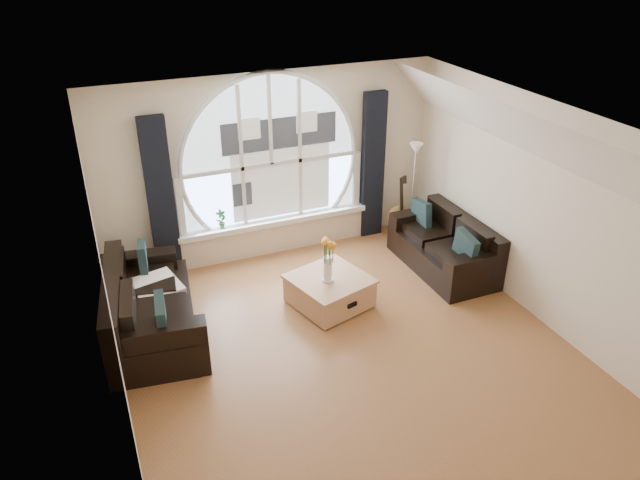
% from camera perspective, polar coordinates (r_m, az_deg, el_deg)
% --- Properties ---
extents(ground, '(5.00, 5.50, 0.01)m').
position_cam_1_polar(ground, '(7.18, 2.83, -10.56)').
color(ground, brown).
rests_on(ground, ground).
extents(ceiling, '(5.00, 5.50, 0.01)m').
position_cam_1_polar(ceiling, '(5.89, 3.44, 10.44)').
color(ceiling, silver).
rests_on(ceiling, ground).
extents(wall_back, '(5.00, 0.01, 2.70)m').
position_cam_1_polar(wall_back, '(8.75, -4.72, 6.99)').
color(wall_back, beige).
rests_on(wall_back, ground).
extents(wall_front, '(5.00, 0.01, 2.70)m').
position_cam_1_polar(wall_front, '(4.60, 18.66, -16.60)').
color(wall_front, beige).
rests_on(wall_front, ground).
extents(wall_left, '(0.01, 5.50, 2.70)m').
position_cam_1_polar(wall_left, '(5.93, -19.38, -5.60)').
color(wall_left, beige).
rests_on(wall_left, ground).
extents(wall_right, '(0.01, 5.50, 2.70)m').
position_cam_1_polar(wall_right, '(7.75, 20.05, 2.43)').
color(wall_right, beige).
rests_on(wall_right, ground).
extents(attic_slope, '(0.92, 5.50, 0.72)m').
position_cam_1_polar(attic_slope, '(7.20, 19.53, 9.25)').
color(attic_slope, silver).
rests_on(attic_slope, ground).
extents(arched_window, '(2.60, 0.06, 2.15)m').
position_cam_1_polar(arched_window, '(8.63, -4.73, 8.63)').
color(arched_window, silver).
rests_on(arched_window, wall_back).
extents(window_sill, '(2.90, 0.22, 0.08)m').
position_cam_1_polar(window_sill, '(9.00, -4.31, 1.79)').
color(window_sill, white).
rests_on(window_sill, wall_back).
extents(window_frame, '(2.76, 0.08, 2.15)m').
position_cam_1_polar(window_frame, '(8.60, -4.67, 8.57)').
color(window_frame, white).
rests_on(window_frame, wall_back).
extents(neighbor_house, '(1.70, 0.02, 1.50)m').
position_cam_1_polar(neighbor_house, '(8.70, -3.72, 7.96)').
color(neighbor_house, silver).
rests_on(neighbor_house, wall_back).
extents(curtain_left, '(0.35, 0.12, 2.30)m').
position_cam_1_polar(curtain_left, '(8.40, -14.82, 3.73)').
color(curtain_left, black).
rests_on(curtain_left, ground).
extents(curtain_right, '(0.35, 0.12, 2.30)m').
position_cam_1_polar(curtain_right, '(9.30, 5.01, 6.96)').
color(curtain_right, black).
rests_on(curtain_right, ground).
extents(sofa_left, '(1.22, 2.06, 0.87)m').
position_cam_1_polar(sofa_left, '(7.52, -15.77, -6.01)').
color(sofa_left, black).
rests_on(sofa_left, ground).
extents(sofa_right, '(0.86, 1.72, 0.76)m').
position_cam_1_polar(sofa_right, '(8.76, 11.63, -0.34)').
color(sofa_right, black).
rests_on(sofa_right, ground).
extents(coffee_chest, '(1.12, 1.12, 0.44)m').
position_cam_1_polar(coffee_chest, '(7.86, 0.91, -4.73)').
color(coffee_chest, tan).
rests_on(coffee_chest, ground).
extents(throw_blanket, '(0.67, 0.67, 0.10)m').
position_cam_1_polar(throw_blanket, '(7.66, -15.27, -4.34)').
color(throw_blanket, silver).
rests_on(throw_blanket, sofa_left).
extents(vase_flowers, '(0.24, 0.24, 0.70)m').
position_cam_1_polar(vase_flowers, '(7.51, 0.73, -1.33)').
color(vase_flowers, white).
rests_on(vase_flowers, coffee_chest).
extents(floor_lamp, '(0.24, 0.24, 1.60)m').
position_cam_1_polar(floor_lamp, '(9.29, 8.76, 4.35)').
color(floor_lamp, '#B2B2B2').
rests_on(floor_lamp, ground).
extents(guitar, '(0.40, 0.30, 1.06)m').
position_cam_1_polar(guitar, '(9.53, 7.49, 3.31)').
color(guitar, olive).
rests_on(guitar, ground).
extents(potted_plant, '(0.18, 0.14, 0.29)m').
position_cam_1_polar(potted_plant, '(8.73, -9.33, 1.96)').
color(potted_plant, '#1E6023').
rests_on(potted_plant, window_sill).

